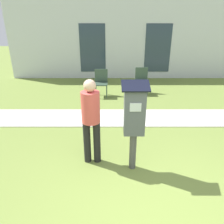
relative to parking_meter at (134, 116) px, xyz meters
name	(u,v)px	position (x,y,z in m)	size (l,w,h in m)	color
ground_plane	(154,219)	(0.20, -1.11, -1.02)	(40.00, 40.00, 0.00)	olive
sidewalk	(133,118)	(0.20, 2.14, -1.01)	(12.00, 1.10, 0.02)	beige
building_facade	(125,41)	(0.20, 6.56, 0.58)	(10.00, 0.26, 3.20)	silver
parking_meter	(134,116)	(0.00, 0.00, 0.00)	(0.44, 0.31, 1.59)	#4C4C4C
person_standing	(91,116)	(-0.73, 0.20, -0.09)	(0.32, 0.32, 1.58)	black
outdoor_chair_left	(101,81)	(-0.74, 4.04, -0.49)	(0.44, 0.44, 0.90)	#334738
outdoor_chair_middle	(142,78)	(0.69, 4.33, -0.49)	(0.44, 0.44, 0.90)	#334738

